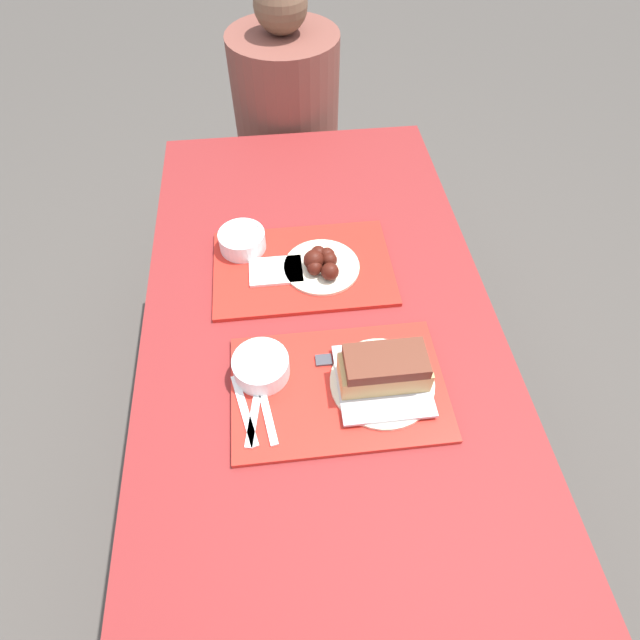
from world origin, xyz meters
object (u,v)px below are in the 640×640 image
Objects in this scene: tray_far at (303,268)px; bowl_coleslaw_near at (261,366)px; wings_plate_far at (322,264)px; tray_near at (338,388)px; bowl_coleslaw_far at (242,240)px; brisket_sandwich_plate at (384,373)px; person_seated_across at (286,107)px.

tray_far is 0.33m from bowl_coleslaw_near.
bowl_coleslaw_near is 0.33m from wings_plate_far.
tray_near is 0.36m from tray_far.
bowl_coleslaw_far is (-0.19, 0.44, 0.03)m from tray_near.
bowl_coleslaw_far is (-0.03, 0.39, 0.00)m from bowl_coleslaw_near.
bowl_coleslaw_near is 0.54× the size of brisket_sandwich_plate.
bowl_coleslaw_near is 1.00× the size of bowl_coleslaw_far.
person_seated_across is (-0.03, 1.20, -0.04)m from tray_near.
tray_far is 0.06m from wings_plate_far.
bowl_coleslaw_near is at bearing -119.12° from wings_plate_far.
person_seated_across reaches higher than bowl_coleslaw_far.
bowl_coleslaw_far is at bearing 152.75° from wings_plate_far.
person_seated_across is at bearing 83.52° from bowl_coleslaw_near.
wings_plate_far is at bearing -87.89° from person_seated_across.
bowl_coleslaw_near is 1.16m from person_seated_across.
bowl_coleslaw_near reaches higher than tray_far.
wings_plate_far is 0.86m from person_seated_across.
tray_near is 0.10m from brisket_sandwich_plate.
tray_far is at bearing 110.64° from brisket_sandwich_plate.
person_seated_across is (0.13, 1.15, -0.07)m from bowl_coleslaw_near.
person_seated_across is at bearing 95.76° from brisket_sandwich_plate.
bowl_coleslaw_near is 0.26m from brisket_sandwich_plate.
tray_near is 0.63× the size of person_seated_across.
bowl_coleslaw_near is (-0.16, 0.05, 0.03)m from tray_near.
person_seated_across is at bearing 91.37° from tray_near.
person_seated_across reaches higher than brisket_sandwich_plate.
tray_near is 0.49m from bowl_coleslaw_far.
bowl_coleslaw_far is at bearing -102.22° from person_seated_across.
bowl_coleslaw_near is 0.17× the size of person_seated_across.
bowl_coleslaw_near is at bearing 167.89° from brisket_sandwich_plate.
bowl_coleslaw_near is 0.62× the size of wings_plate_far.
bowl_coleslaw_far is (-0.15, 0.09, 0.03)m from tray_far.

